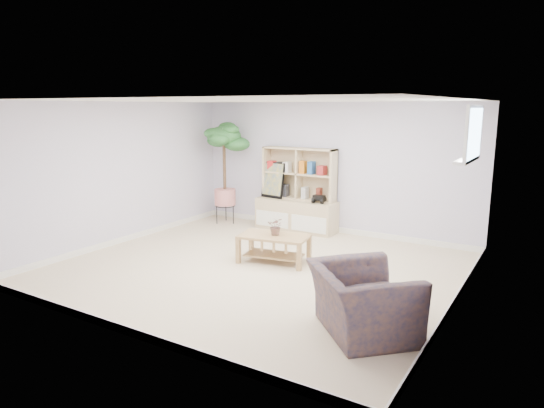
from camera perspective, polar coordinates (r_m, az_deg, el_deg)
The scene contains 14 objects.
floor at distance 7.16m, azimuth -1.71°, elevation -7.49°, with size 5.50×5.00×0.01m, color beige.
ceiling at distance 6.78m, azimuth -1.83°, elevation 12.09°, with size 5.50×5.00×0.01m, color white.
walls at distance 6.87m, azimuth -1.77°, elevation 2.03°, with size 5.51×5.01×2.40m.
baseboard at distance 7.15m, azimuth -1.71°, elevation -7.11°, with size 5.50×5.00×0.10m, color white, non-canonical shape.
window at distance 6.36m, azimuth 22.71°, elevation 7.66°, with size 0.10×0.98×0.68m, color silver, non-canonical shape.
window_sill at distance 6.39m, azimuth 21.95°, elevation 4.85°, with size 0.14×1.00×0.04m, color white.
storage_unit at distance 9.13m, azimuth 2.90°, elevation 1.69°, with size 1.56×0.53×1.56m, color beige, non-canonical shape.
poster at distance 9.32m, azimuth 0.14°, elevation 2.83°, with size 0.49×0.11×0.69m, color yellow, non-canonical shape.
toy_truck at distance 8.88m, azimuth 5.55°, elevation 0.63°, with size 0.31×0.21×0.16m, color black, non-canonical shape.
coffee_table at distance 7.35m, azimuth 0.23°, elevation -5.27°, with size 1.03×0.56×0.42m, color #9E7A4D, non-canonical shape.
table_plant at distance 7.27m, azimuth 0.48°, elevation -2.62°, with size 0.25×0.21×0.27m, color #30722F.
floor_tree at distance 9.71m, azimuth -5.60°, elevation 3.61°, with size 0.74×0.74×2.02m, color #1F5927, non-canonical shape.
armchair at distance 5.17m, azimuth 10.62°, elevation -10.64°, with size 1.07×0.93×0.79m, color #1C2444.
sill_plant at distance 6.59m, azimuth 22.36°, elevation 6.25°, with size 0.14×0.11×0.25m, color #1F5927.
Camera 1 is at (3.70, -5.67, 2.32)m, focal length 32.00 mm.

